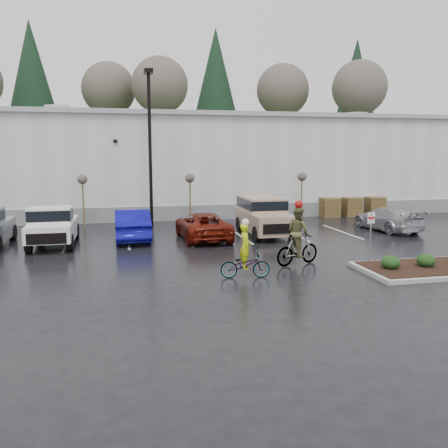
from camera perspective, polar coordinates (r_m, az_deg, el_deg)
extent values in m
plane|color=black|center=(18.18, 6.83, -5.80)|extent=(120.00, 120.00, 0.00)
cube|color=silver|center=(39.05, -3.92, 7.15)|extent=(60.00, 15.00, 7.00)
cube|color=slate|center=(31.85, -1.80, 1.41)|extent=(60.00, 0.12, 1.00)
cube|color=#999B9E|center=(39.12, -3.97, 12.36)|extent=(60.50, 15.50, 0.30)
cube|color=#23411B|center=(61.89, -7.17, 7.20)|extent=(80.00, 25.00, 6.00)
cylinder|color=black|center=(28.65, -8.87, 8.53)|extent=(0.20, 0.20, 9.00)
cube|color=black|center=(29.01, -9.10, 17.65)|extent=(0.50, 1.00, 0.25)
cylinder|color=brown|center=(29.82, -16.56, 2.30)|extent=(0.10, 0.10, 2.80)
sphere|color=#49413A|center=(29.70, -16.68, 5.18)|extent=(0.60, 0.60, 0.60)
cylinder|color=brown|center=(30.07, -4.10, 2.69)|extent=(0.10, 0.10, 2.80)
sphere|color=#49413A|center=(29.96, -4.13, 5.55)|extent=(0.60, 0.60, 0.60)
cylinder|color=brown|center=(32.04, 9.30, 2.97)|extent=(0.10, 0.10, 2.80)
sphere|color=#49413A|center=(31.93, 9.36, 5.65)|extent=(0.60, 0.60, 0.60)
cube|color=brown|center=(34.03, 12.56, 1.97)|extent=(1.20, 1.20, 1.35)
cube|color=brown|center=(34.78, 15.09, 2.02)|extent=(1.20, 1.20, 1.35)
cube|color=brown|center=(35.65, 17.66, 2.07)|extent=(1.20, 1.20, 1.35)
ellipsoid|color=black|center=(18.92, 19.42, -4.38)|extent=(0.70, 0.70, 0.52)
ellipsoid|color=black|center=(19.75, 23.12, -4.05)|extent=(0.70, 0.70, 0.52)
cylinder|color=gray|center=(19.69, 17.19, -1.73)|extent=(0.05, 0.05, 2.20)
cube|color=white|center=(19.56, 17.30, 0.72)|extent=(0.30, 0.02, 0.45)
cube|color=red|center=(19.55, 17.31, 0.71)|extent=(0.26, 0.02, 0.10)
imported|color=#0E0C8D|center=(24.99, -10.98, -0.03)|extent=(1.74, 4.92, 1.62)
imported|color=#661409|center=(24.75, -2.57, -0.22)|extent=(2.47, 5.12, 1.40)
imported|color=#A6A8AD|center=(29.00, 19.07, 0.61)|extent=(2.40, 4.96, 1.39)
imported|color=#3F3F44|center=(17.23, 2.56, -4.95)|extent=(1.85, 0.86, 0.94)
imported|color=#BBD30B|center=(17.08, 2.57, -2.66)|extent=(0.47, 0.65, 1.64)
sphere|color=silver|center=(16.93, 2.59, 0.19)|extent=(0.27, 0.27, 0.27)
imported|color=#3F3F44|center=(19.34, 8.85, -3.05)|extent=(2.10, 1.23, 1.26)
imported|color=brown|center=(19.21, 8.90, -0.96)|extent=(0.82, 1.09, 1.99)
sphere|color=#990C0C|center=(19.05, 8.98, 2.35)|extent=(0.33, 0.33, 0.33)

